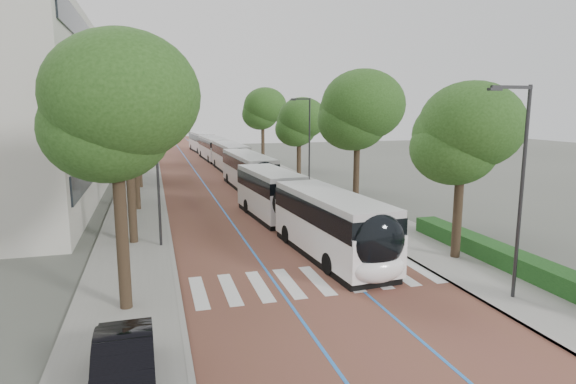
# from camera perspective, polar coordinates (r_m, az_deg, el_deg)

# --- Properties ---
(ground) EXTENTS (160.00, 160.00, 0.00)m
(ground) POSITION_cam_1_polar(r_m,az_deg,el_deg) (20.02, 3.84, -11.46)
(ground) COLOR #51544C
(ground) RESTS_ON ground
(road) EXTENTS (11.00, 140.00, 0.02)m
(road) POSITION_cam_1_polar(r_m,az_deg,el_deg) (58.33, -9.48, 2.66)
(road) COLOR brown
(road) RESTS_ON ground
(sidewalk_left) EXTENTS (4.00, 140.00, 0.12)m
(sidewalk_left) POSITION_cam_1_polar(r_m,az_deg,el_deg) (57.99, -16.87, 2.37)
(sidewalk_left) COLOR gray
(sidewalk_left) RESTS_ON ground
(sidewalk_right) EXTENTS (4.00, 140.00, 0.12)m
(sidewalk_right) POSITION_cam_1_polar(r_m,az_deg,el_deg) (59.61, -2.30, 2.99)
(sidewalk_right) COLOR gray
(sidewalk_right) RESTS_ON ground
(kerb_left) EXTENTS (0.20, 140.00, 0.14)m
(kerb_left) POSITION_cam_1_polar(r_m,az_deg,el_deg) (57.99, -14.99, 2.46)
(kerb_left) COLOR gray
(kerb_left) RESTS_ON ground
(kerb_right) EXTENTS (0.20, 140.00, 0.14)m
(kerb_right) POSITION_cam_1_polar(r_m,az_deg,el_deg) (59.20, -4.09, 2.92)
(kerb_right) COLOR gray
(kerb_right) RESTS_ON ground
(zebra_crossing) EXTENTS (10.55, 3.60, 0.01)m
(zebra_crossing) POSITION_cam_1_polar(r_m,az_deg,el_deg) (20.95, 3.43, -10.38)
(zebra_crossing) COLOR silver
(zebra_crossing) RESTS_ON ground
(lane_line_left) EXTENTS (0.12, 126.00, 0.01)m
(lane_line_left) POSITION_cam_1_polar(r_m,az_deg,el_deg) (58.18, -11.05, 2.60)
(lane_line_left) COLOR blue
(lane_line_left) RESTS_ON road
(lane_line_right) EXTENTS (0.12, 126.00, 0.01)m
(lane_line_right) POSITION_cam_1_polar(r_m,az_deg,el_deg) (58.53, -7.93, 2.74)
(lane_line_right) COLOR blue
(lane_line_right) RESTS_ON road
(hedge) EXTENTS (1.20, 14.00, 0.80)m
(hedge) POSITION_cam_1_polar(r_m,az_deg,el_deg) (24.32, 24.66, -7.17)
(hedge) COLOR #163D15
(hedge) RESTS_ON sidewalk_right
(streetlight_near) EXTENTS (1.82, 0.20, 8.00)m
(streetlight_near) POSITION_cam_1_polar(r_m,az_deg,el_deg) (19.62, 25.68, 1.70)
(streetlight_near) COLOR #292A2C
(streetlight_near) RESTS_ON sidewalk_right
(streetlight_far) EXTENTS (1.82, 0.20, 8.00)m
(streetlight_far) POSITION_cam_1_polar(r_m,az_deg,el_deg) (41.67, 2.32, 6.55)
(streetlight_far) COLOR #292A2C
(streetlight_far) RESTS_ON sidewalk_right
(lamp_post_left) EXTENTS (0.14, 0.14, 8.00)m
(lamp_post_left) POSITION_cam_1_polar(r_m,az_deg,el_deg) (25.73, -15.20, 2.51)
(lamp_post_left) COLOR #292A2C
(lamp_post_left) RESTS_ON sidewalk_left
(trees_left) EXTENTS (6.36, 60.47, 10.24)m
(trees_left) POSITION_cam_1_polar(r_m,az_deg,el_deg) (43.40, -17.58, 8.71)
(trees_left) COLOR black
(trees_left) RESTS_ON ground
(trees_right) EXTENTS (5.84, 47.17, 9.38)m
(trees_right) POSITION_cam_1_polar(r_m,az_deg,el_deg) (42.82, 3.34, 8.84)
(trees_right) COLOR black
(trees_right) RESTS_ON ground
(lead_bus) EXTENTS (3.94, 18.53, 3.20)m
(lead_bus) POSITION_cam_1_polar(r_m,az_deg,el_deg) (27.10, 1.60, -2.12)
(lead_bus) COLOR black
(lead_bus) RESTS_ON ground
(bus_queued_0) EXTENTS (2.88, 12.47, 3.20)m
(bus_queued_0) POSITION_cam_1_polar(r_m,az_deg,el_deg) (43.10, -4.61, 2.37)
(bus_queued_0) COLOR white
(bus_queued_0) RESTS_ON ground
(bus_queued_1) EXTENTS (2.80, 12.45, 3.20)m
(bus_queued_1) POSITION_cam_1_polar(r_m,az_deg,el_deg) (55.91, -6.79, 4.08)
(bus_queued_1) COLOR white
(bus_queued_1) RESTS_ON ground
(bus_queued_2) EXTENTS (2.97, 12.48, 3.20)m
(bus_queued_2) POSITION_cam_1_polar(r_m,az_deg,el_deg) (68.48, -8.82, 5.10)
(bus_queued_2) COLOR white
(bus_queued_2) RESTS_ON ground
(bus_queued_3) EXTENTS (3.27, 12.53, 3.20)m
(bus_queued_3) POSITION_cam_1_polar(r_m,az_deg,el_deg) (81.59, -10.18, 5.83)
(bus_queued_3) COLOR white
(bus_queued_3) RESTS_ON ground
(parked_car) EXTENTS (1.61, 4.34, 1.42)m
(parked_car) POSITION_cam_1_polar(r_m,az_deg,el_deg) (13.69, -18.84, -18.85)
(parked_car) COLOR black
(parked_car) RESTS_ON sidewalk_left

